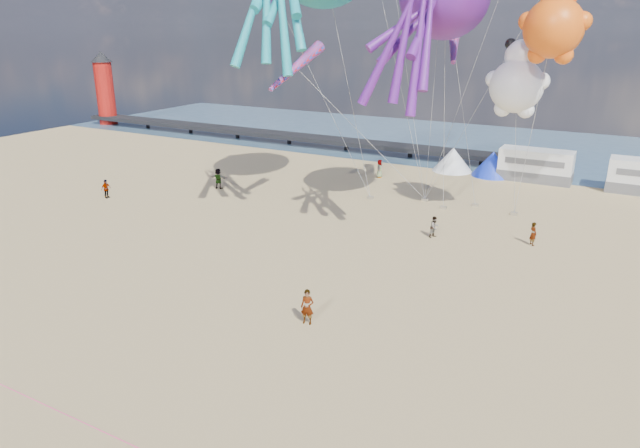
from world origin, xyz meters
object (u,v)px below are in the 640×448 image
Objects in this scene: beachgoer_5 at (533,234)px; sandbag_b at (443,208)px; tent_white at (453,159)px; beachgoer_0 at (380,169)px; tent_blue at (493,164)px; motorhome_0 at (536,165)px; windsock_right at (296,67)px; sandbag_e at (425,200)px; sandbag_a at (370,198)px; sandbag_d at (475,205)px; sandbag_c at (514,214)px; windsock_mid at (454,45)px; kite_panda at (517,86)px; beachgoer_3 at (106,189)px; kite_teddy_orange at (554,28)px; beachgoer_1 at (434,227)px; lighthouse at (105,93)px; beachgoer_4 at (218,179)px; standing_person at (307,307)px.

beachgoer_5 is 3.23× the size of sandbag_b.
tent_white is 2.25× the size of beachgoer_0.
tent_blue reaches higher than sandbag_b.
motorhome_0 is 1.15× the size of windsock_right.
motorhome_0 is 13.45m from sandbag_e.
sandbag_a is at bearing -177.64° from sandbag_b.
tent_white is at bearing 115.36° from sandbag_d.
sandbag_c is at bearing 6.99° from sandbag_a.
motorhome_0 is 13.20× the size of sandbag_b.
tent_white is 15.96m from windsock_mid.
windsock_mid is (-1.61, -10.88, 11.44)m from tent_blue.
motorhome_0 is at bearing 79.71° from kite_panda.
beachgoer_3 is 28.52m from sandbag_b.
kite_teddy_orange is at bearing -76.62° from beachgoer_3.
sandbag_a is at bearing -130.56° from motorhome_0.
tent_white reaches higher than beachgoer_1.
beachgoer_1 is (9.92, -13.48, -0.13)m from beachgoer_0.
lighthouse is 4.83× the size of beachgoer_4.
beachgoer_0 is 1.17× the size of beachgoer_1.
sandbag_e is 0.09× the size of windsock_right.
standing_person reaches higher than sandbag_e.
beachgoer_5 is at bearing -54.66° from kite_teddy_orange.
motorhome_0 reaches higher than beachgoer_5.
sandbag_c is (8.43, -11.69, -1.09)m from tent_white.
windsock_right reaches higher than beachgoer_5.
motorhome_0 is at bearing 45.56° from windsock_mid.
beachgoer_5 is (64.77, -21.77, -3.69)m from lighthouse.
tent_white is 12.15m from sandbag_d.
kite_teddy_orange is 1.14× the size of windsock_mid.
kite_teddy_orange is (26.92, 0.28, 12.96)m from beachgoer_4.
tent_white is at bearing 180.00° from tent_blue.
beachgoer_5 reaches higher than sandbag_e.
beachgoer_0 is 19.98m from beachgoer_5.
sandbag_b is (-0.91, -12.86, -1.09)m from tent_blue.
kite_teddy_orange is at bearing -47.64° from sandbag_d.
windsock_right is (-13.94, -20.69, 9.76)m from motorhome_0.
sandbag_d is (8.42, 2.19, 0.00)m from sandbag_a.
kite_teddy_orange is at bearing 56.54° from standing_person.
windsock_right is at bearing -164.07° from kite_panda.
beachgoer_3 is (-27.24, -23.80, -0.39)m from tent_blue.
tent_blue is 2.19× the size of standing_person.
beachgoer_4 is at bearing -29.08° from lighthouse.
beachgoer_3 is at bearing -157.25° from windsock_right.
kite_panda is at bearing 179.89° from beachgoer_4.
beachgoer_1 is at bearing 62.75° from beachgoer_5.
beachgoer_5 is at bearing -33.08° from sandbag_e.
tent_white is 13.56m from sandbag_a.
beachgoer_3 is at bearing 123.15° from beachgoer_1.
sandbag_d is 15.69m from kite_teddy_orange.
windsock_mid is at bearing 7.47° from beachgoer_5.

